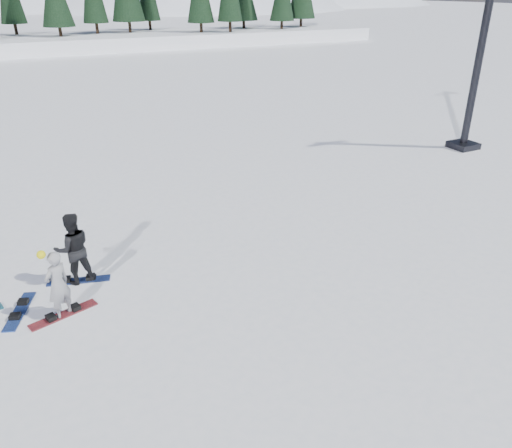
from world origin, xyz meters
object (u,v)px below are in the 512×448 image
Objects in this scene: lift_tower at (475,82)px; snowboarder_woman at (57,284)px; snowboarder_man at (73,249)px; snowboard_loose_a at (20,311)px.

lift_tower reaches higher than snowboarder_woman.
lift_tower is at bearing 163.37° from snowboarder_woman.
lift_tower is 4.15× the size of snowboarder_woman.
lift_tower is 17.85m from snowboarder_man.
snowboarder_woman is 1.15× the size of snowboard_loose_a.
snowboarder_man is 1.81m from snowboard_loose_a.
snowboarder_woman is 0.95× the size of snowboarder_man.
snowboarder_woman reaches higher than snowboard_loose_a.
snowboarder_woman is (-17.86, -5.12, -2.12)m from lift_tower.
snowboarder_man reaches higher than snowboarder_woman.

